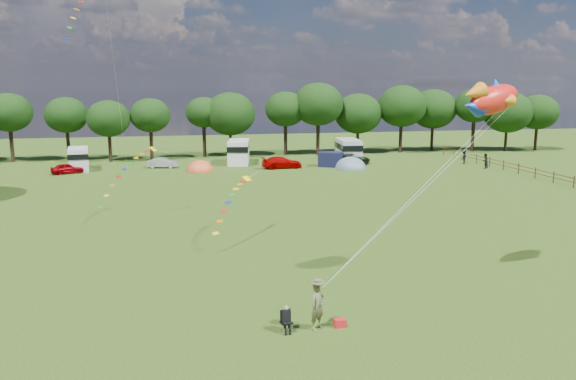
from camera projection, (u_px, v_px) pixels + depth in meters
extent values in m
plane|color=black|center=(324.00, 308.00, 25.50)|extent=(180.00, 180.00, 0.00)
cylinder|color=black|center=(12.00, 146.00, 73.24)|extent=(0.49, 0.49, 4.25)
ellipsoid|color=black|center=(9.00, 112.00, 72.44)|extent=(5.86, 5.86, 4.98)
cylinder|color=black|center=(68.00, 145.00, 75.26)|extent=(0.47, 0.47, 3.90)
ellipsoid|color=black|center=(66.00, 115.00, 74.51)|extent=(5.58, 5.58, 4.74)
cylinder|color=black|center=(110.00, 148.00, 73.50)|extent=(0.44, 0.44, 3.56)
ellipsoid|color=black|center=(108.00, 119.00, 72.78)|extent=(5.56, 5.56, 4.73)
cylinder|color=black|center=(152.00, 145.00, 75.45)|extent=(0.47, 0.47, 3.95)
ellipsoid|color=black|center=(150.00, 115.00, 74.72)|extent=(5.33, 5.33, 4.53)
cylinder|color=black|center=(204.00, 141.00, 78.59)|extent=(0.50, 0.50, 4.33)
ellipsoid|color=black|center=(204.00, 112.00, 77.85)|extent=(4.95, 4.95, 4.21)
cylinder|color=black|center=(231.00, 145.00, 78.97)|extent=(0.43, 0.43, 3.31)
ellipsoid|color=black|center=(230.00, 114.00, 78.18)|extent=(7.03, 7.03, 5.98)
cylinder|color=black|center=(286.00, 140.00, 80.70)|extent=(0.50, 0.50, 4.36)
ellipsoid|color=black|center=(285.00, 109.00, 79.89)|extent=(5.84, 5.84, 4.97)
cylinder|color=black|center=(318.00, 139.00, 80.77)|extent=(0.51, 0.51, 4.55)
ellipsoid|color=black|center=(318.00, 104.00, 79.85)|extent=(7.15, 7.15, 6.08)
cylinder|color=black|center=(357.00, 142.00, 82.83)|extent=(0.42, 0.42, 3.21)
ellipsoid|color=black|center=(358.00, 114.00, 82.05)|extent=(6.90, 6.90, 5.86)
cylinder|color=black|center=(401.00, 138.00, 83.41)|extent=(0.48, 0.48, 4.17)
ellipsoid|color=black|center=(402.00, 106.00, 82.53)|extent=(7.16, 7.16, 6.09)
cylinder|color=black|center=(432.00, 138.00, 86.52)|extent=(0.45, 0.45, 3.66)
ellipsoid|color=black|center=(433.00, 109.00, 85.69)|extent=(7.05, 7.05, 5.99)
cylinder|color=black|center=(473.00, 136.00, 85.10)|extent=(0.52, 0.52, 4.65)
ellipsoid|color=black|center=(475.00, 106.00, 84.26)|extent=(5.96, 5.96, 5.06)
cylinder|color=black|center=(506.00, 141.00, 84.92)|extent=(0.42, 0.42, 3.19)
ellipsoid|color=black|center=(508.00, 112.00, 84.12)|extent=(7.23, 7.23, 6.14)
cylinder|color=black|center=(536.00, 139.00, 86.36)|extent=(0.44, 0.44, 3.52)
ellipsoid|color=black|center=(538.00, 112.00, 85.60)|extent=(6.22, 6.22, 5.28)
cylinder|color=#472D19|center=(574.00, 182.00, 54.92)|extent=(0.12, 0.12, 1.20)
cylinder|color=#472D19|center=(554.00, 177.00, 57.81)|extent=(0.12, 0.12, 1.20)
cylinder|color=#472D19|center=(564.00, 176.00, 56.30)|extent=(0.08, 3.00, 0.08)
cylinder|color=#472D19|center=(563.00, 180.00, 56.38)|extent=(0.08, 3.00, 0.08)
cylinder|color=#472D19|center=(535.00, 173.00, 60.69)|extent=(0.12, 0.12, 1.20)
cylinder|color=#472D19|center=(545.00, 172.00, 59.19)|extent=(0.08, 3.00, 0.08)
cylinder|color=#472D19|center=(544.00, 175.00, 59.26)|extent=(0.08, 3.00, 0.08)
cylinder|color=#472D19|center=(519.00, 169.00, 63.58)|extent=(0.12, 0.12, 1.20)
cylinder|color=#472D19|center=(527.00, 168.00, 62.07)|extent=(0.08, 3.00, 0.08)
cylinder|color=#472D19|center=(527.00, 171.00, 62.15)|extent=(0.08, 3.00, 0.08)
cylinder|color=#472D19|center=(503.00, 165.00, 66.46)|extent=(0.12, 0.12, 1.20)
cylinder|color=#472D19|center=(511.00, 164.00, 64.96)|extent=(0.08, 3.00, 0.08)
cylinder|color=#472D19|center=(511.00, 167.00, 65.03)|extent=(0.08, 3.00, 0.08)
cylinder|color=#472D19|center=(490.00, 162.00, 69.35)|extent=(0.12, 0.12, 1.20)
cylinder|color=#472D19|center=(497.00, 160.00, 67.84)|extent=(0.08, 3.00, 0.08)
cylinder|color=#472D19|center=(496.00, 164.00, 67.92)|extent=(0.08, 3.00, 0.08)
cylinder|color=#472D19|center=(477.00, 159.00, 72.23)|extent=(0.12, 0.12, 1.20)
cylinder|color=#472D19|center=(483.00, 157.00, 70.73)|extent=(0.08, 3.00, 0.08)
cylinder|color=#472D19|center=(483.00, 161.00, 70.80)|extent=(0.08, 3.00, 0.08)
cylinder|color=#472D19|center=(465.00, 156.00, 75.12)|extent=(0.12, 0.12, 1.20)
cylinder|color=#472D19|center=(471.00, 154.00, 73.61)|extent=(0.08, 3.00, 0.08)
cylinder|color=#472D19|center=(471.00, 158.00, 73.69)|extent=(0.08, 3.00, 0.08)
cylinder|color=#472D19|center=(454.00, 153.00, 78.00)|extent=(0.12, 0.12, 1.20)
cylinder|color=#472D19|center=(459.00, 152.00, 76.50)|extent=(0.08, 3.00, 0.08)
cylinder|color=#472D19|center=(459.00, 155.00, 76.57)|extent=(0.08, 3.00, 0.08)
cylinder|color=#472D19|center=(444.00, 151.00, 80.89)|extent=(0.12, 0.12, 1.20)
cylinder|color=#472D19|center=(449.00, 149.00, 79.38)|extent=(0.08, 3.00, 0.08)
cylinder|color=#472D19|center=(449.00, 152.00, 79.46)|extent=(0.08, 3.00, 0.08)
imported|color=#8D0107|center=(67.00, 168.00, 63.74)|extent=(3.89, 2.63, 1.21)
imported|color=#9D9EA5|center=(162.00, 163.00, 68.21)|extent=(3.62, 1.82, 1.22)
imported|color=#AC0100|center=(282.00, 162.00, 67.87)|extent=(4.84, 2.28, 1.42)
imported|color=black|center=(350.00, 159.00, 70.76)|extent=(5.94, 4.02, 1.49)
cube|color=silver|center=(78.00, 159.00, 66.49)|extent=(2.90, 5.46, 2.61)
cube|color=black|center=(78.00, 155.00, 66.39)|extent=(2.95, 5.57, 0.62)
cylinder|color=black|center=(79.00, 169.00, 65.14)|extent=(0.76, 0.37, 0.73)
cylinder|color=black|center=(79.00, 165.00, 68.18)|extent=(0.76, 0.37, 0.73)
cube|color=silver|center=(239.00, 152.00, 71.90)|extent=(3.51, 6.30, 2.98)
cube|color=black|center=(239.00, 147.00, 71.79)|extent=(3.58, 6.43, 0.71)
cylinder|color=black|center=(238.00, 162.00, 70.26)|extent=(0.88, 0.45, 0.84)
cylinder|color=black|center=(239.00, 158.00, 73.94)|extent=(0.88, 0.45, 0.84)
cube|color=#B9B9BB|center=(348.00, 151.00, 73.33)|extent=(3.16, 6.17, 2.97)
cube|color=black|center=(348.00, 146.00, 73.22)|extent=(3.22, 6.29, 0.70)
cylinder|color=black|center=(351.00, 161.00, 71.70)|extent=(0.86, 0.40, 0.83)
cylinder|color=black|center=(345.00, 157.00, 75.36)|extent=(0.86, 0.40, 0.83)
ellipsoid|color=#E25629|center=(200.00, 171.00, 65.75)|extent=(3.09, 3.55, 2.54)
cylinder|color=#E25629|center=(200.00, 171.00, 65.75)|extent=(3.24, 3.24, 0.08)
ellipsoid|color=slate|center=(351.00, 169.00, 67.49)|extent=(3.68, 4.23, 2.87)
cylinder|color=slate|center=(351.00, 169.00, 67.49)|extent=(3.86, 3.86, 0.08)
cube|color=#151733|center=(331.00, 159.00, 69.46)|extent=(3.55, 3.28, 1.78)
imported|color=brown|center=(318.00, 306.00, 23.15)|extent=(0.88, 0.80, 2.02)
cylinder|color=#99999E|center=(283.00, 330.00, 22.78)|extent=(0.02, 0.02, 0.41)
cylinder|color=#99999E|center=(292.00, 329.00, 22.86)|extent=(0.02, 0.02, 0.41)
cylinder|color=#99999E|center=(281.00, 326.00, 23.16)|extent=(0.02, 0.02, 0.41)
cylinder|color=#99999E|center=(290.00, 325.00, 23.24)|extent=(0.02, 0.02, 0.41)
cube|color=black|center=(286.00, 323.00, 22.97)|extent=(0.55, 0.53, 0.04)
cube|color=black|center=(285.00, 315.00, 23.13)|extent=(0.46, 0.15, 0.49)
cube|color=black|center=(286.00, 316.00, 22.95)|extent=(0.37, 0.28, 0.51)
sphere|color=tan|center=(286.00, 308.00, 22.87)|extent=(0.19, 0.19, 0.19)
cube|color=red|center=(340.00, 323.00, 23.52)|extent=(0.49, 0.34, 0.34)
ellipsoid|color=red|center=(494.00, 100.00, 27.23)|extent=(3.72, 2.43, 2.01)
ellipsoid|color=#FAF61A|center=(493.00, 103.00, 27.26)|extent=(2.33, 1.50, 1.10)
cone|color=orange|center=(473.00, 93.00, 26.38)|extent=(1.47, 1.26, 1.06)
cone|color=#1636BE|center=(472.00, 107.00, 26.49)|extent=(1.47, 1.26, 1.06)
cone|color=#1636BE|center=(496.00, 86.00, 27.17)|extent=(1.00, 1.10, 0.90)
sphere|color=white|center=(504.00, 95.00, 28.14)|extent=(0.34, 0.34, 0.34)
sphere|color=black|center=(504.00, 95.00, 28.22)|extent=(0.17, 0.17, 0.17)
cube|color=red|center=(81.00, 2.00, 47.19)|extent=(0.46, 0.62, 0.16)
cube|color=orange|center=(77.00, 10.00, 46.78)|extent=(0.46, 0.61, 0.17)
cube|color=yellow|center=(73.00, 18.00, 46.39)|extent=(0.45, 0.61, 0.18)
cube|color=#198C1E|center=(70.00, 28.00, 46.01)|extent=(0.44, 0.61, 0.19)
cube|color=#0C1EB2|center=(66.00, 39.00, 45.65)|extent=(0.44, 0.60, 0.19)
cube|color=yellow|center=(153.00, 149.00, 43.23)|extent=(0.63, 0.66, 0.32)
cube|color=red|center=(147.00, 151.00, 42.74)|extent=(0.40, 0.50, 0.09)
cube|color=orange|center=(142.00, 154.00, 42.25)|extent=(0.39, 0.50, 0.10)
cube|color=yellow|center=(136.00, 158.00, 41.78)|extent=(0.39, 0.50, 0.11)
cube|color=#198C1E|center=(130.00, 163.00, 41.32)|extent=(0.39, 0.50, 0.11)
cube|color=#0C1EB2|center=(124.00, 169.00, 40.88)|extent=(0.39, 0.49, 0.12)
cube|color=red|center=(118.00, 177.00, 40.45)|extent=(0.38, 0.49, 0.13)
cube|color=orange|center=(112.00, 185.00, 40.04)|extent=(0.38, 0.49, 0.14)
cube|color=yellow|center=(106.00, 195.00, 39.64)|extent=(0.37, 0.49, 0.14)
cube|color=#198C1E|center=(100.00, 207.00, 39.25)|extent=(0.37, 0.48, 0.15)
cube|color=#FFE901|center=(247.00, 179.00, 37.89)|extent=(0.67, 0.65, 0.32)
cube|color=red|center=(243.00, 181.00, 37.32)|extent=(0.49, 0.42, 0.09)
cube|color=orange|center=(240.00, 184.00, 36.76)|extent=(0.49, 0.42, 0.10)
cube|color=yellow|center=(236.00, 189.00, 36.21)|extent=(0.49, 0.42, 0.11)
cube|color=#198C1E|center=(232.00, 195.00, 35.68)|extent=(0.49, 0.42, 0.11)
cube|color=#0C1EB2|center=(228.00, 202.00, 35.16)|extent=(0.49, 0.41, 0.12)
cube|color=red|center=(224.00, 211.00, 34.66)|extent=(0.48, 0.41, 0.13)
cube|color=orange|center=(220.00, 221.00, 34.17)|extent=(0.48, 0.41, 0.14)
cube|color=yellow|center=(216.00, 233.00, 33.70)|extent=(0.48, 0.40, 0.14)
imported|color=black|center=(485.00, 161.00, 67.67)|extent=(1.04, 0.91, 1.83)
imported|color=black|center=(464.00, 157.00, 71.58)|extent=(1.27, 1.16, 1.83)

